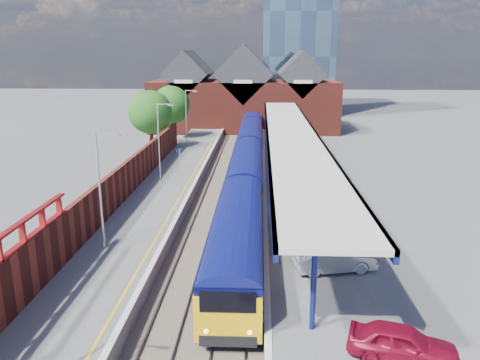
% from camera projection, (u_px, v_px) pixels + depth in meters
% --- Properties ---
extents(ground, '(240.00, 240.00, 0.00)m').
position_uv_depth(ground, '(235.00, 170.00, 51.08)').
color(ground, '#5B5B5E').
rests_on(ground, ground).
extents(ballast_bed, '(6.00, 76.00, 0.06)m').
position_uv_depth(ballast_bed, '(229.00, 196.00, 41.43)').
color(ballast_bed, '#473D33').
rests_on(ballast_bed, ground).
extents(rails, '(4.51, 76.00, 0.14)m').
position_uv_depth(rails, '(229.00, 195.00, 41.40)').
color(rails, slate).
rests_on(rails, ground).
extents(left_platform, '(5.00, 76.00, 1.00)m').
position_uv_depth(left_platform, '(167.00, 190.00, 41.54)').
color(left_platform, '#565659').
rests_on(left_platform, ground).
extents(right_platform, '(6.00, 76.00, 1.00)m').
position_uv_depth(right_platform, '(297.00, 192.00, 41.05)').
color(right_platform, '#565659').
rests_on(right_platform, ground).
extents(coping_left, '(0.30, 76.00, 0.05)m').
position_uv_depth(coping_left, '(193.00, 185.00, 41.30)').
color(coping_left, silver).
rests_on(coping_left, left_platform).
extents(coping_right, '(0.30, 76.00, 0.05)m').
position_uv_depth(coping_right, '(265.00, 186.00, 41.03)').
color(coping_right, silver).
rests_on(coping_right, right_platform).
extents(yellow_line, '(0.14, 76.00, 0.01)m').
position_uv_depth(yellow_line, '(187.00, 185.00, 41.33)').
color(yellow_line, yellow).
rests_on(yellow_line, left_platform).
extents(train, '(2.88, 65.91, 3.45)m').
position_uv_depth(train, '(249.00, 150.00, 50.59)').
color(train, '#0D125D').
rests_on(train, ground).
extents(canopy, '(4.50, 52.00, 4.48)m').
position_uv_depth(canopy, '(291.00, 135.00, 41.71)').
color(canopy, navy).
rests_on(canopy, right_platform).
extents(lamp_post_b, '(1.48, 0.18, 7.00)m').
position_uv_depth(lamp_post_b, '(102.00, 184.00, 26.91)').
color(lamp_post_b, '#A5A8AA').
rests_on(lamp_post_b, left_platform).
extents(lamp_post_c, '(1.48, 0.18, 7.00)m').
position_uv_depth(lamp_post_c, '(160.00, 136.00, 42.34)').
color(lamp_post_c, '#A5A8AA').
rests_on(lamp_post_c, left_platform).
extents(lamp_post_d, '(1.48, 0.18, 7.00)m').
position_uv_depth(lamp_post_d, '(187.00, 114.00, 57.77)').
color(lamp_post_d, '#A5A8AA').
rests_on(lamp_post_d, left_platform).
extents(platform_sign, '(0.55, 0.08, 2.50)m').
position_uv_depth(platform_sign, '(180.00, 157.00, 44.81)').
color(platform_sign, '#A5A8AA').
rests_on(platform_sign, left_platform).
extents(brick_wall, '(0.35, 50.00, 3.86)m').
position_uv_depth(brick_wall, '(115.00, 189.00, 34.91)').
color(brick_wall, maroon).
rests_on(brick_wall, left_platform).
extents(station_building, '(30.00, 12.12, 13.78)m').
position_uv_depth(station_building, '(244.00, 97.00, 76.66)').
color(station_building, maroon).
rests_on(station_building, ground).
extents(glass_tower, '(14.20, 14.20, 40.30)m').
position_uv_depth(glass_tower, '(298.00, 13.00, 93.61)').
color(glass_tower, slate).
rests_on(glass_tower, ground).
extents(tree_near, '(5.20, 5.20, 8.10)m').
position_uv_depth(tree_near, '(151.00, 113.00, 55.83)').
color(tree_near, '#382314').
rests_on(tree_near, ground).
extents(tree_far, '(5.20, 5.20, 8.10)m').
position_uv_depth(tree_far, '(172.00, 106.00, 63.50)').
color(tree_far, '#382314').
rests_on(tree_far, ground).
extents(parked_car_red, '(4.33, 2.72, 1.37)m').
position_uv_depth(parked_car_red, '(402.00, 343.00, 17.59)').
color(parked_car_red, maroon).
rests_on(parked_car_red, right_platform).
extents(parked_car_silver, '(4.61, 2.39, 1.45)m').
position_uv_depth(parked_car_silver, '(334.00, 258.00, 24.85)').
color(parked_car_silver, '#AAAAAF').
rests_on(parked_car_silver, right_platform).
extents(parked_car_dark, '(4.62, 3.01, 1.24)m').
position_uv_depth(parked_car_dark, '(339.00, 225.00, 30.00)').
color(parked_car_dark, black).
rests_on(parked_car_dark, right_platform).
extents(parked_car_blue, '(4.66, 2.42, 1.25)m').
position_uv_depth(parked_car_blue, '(316.00, 200.00, 35.04)').
color(parked_car_blue, navy).
rests_on(parked_car_blue, right_platform).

